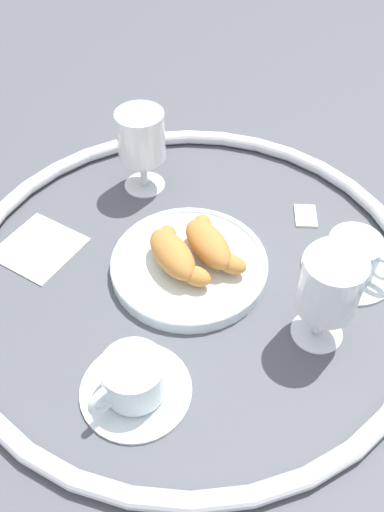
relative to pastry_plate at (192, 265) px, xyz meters
name	(u,v)px	position (x,y,z in m)	size (l,w,h in m)	color
ground_plane	(191,274)	(0.01, 0.00, -0.01)	(2.20, 2.20, 0.00)	#4C4F56
table_chrome_rim	(191,269)	(0.01, 0.00, 0.00)	(0.67, 0.67, 0.02)	silver
pastry_plate	(192,265)	(0.00, 0.00, 0.00)	(0.23, 0.23, 0.02)	silver
croissant_large	(176,255)	(0.01, -0.02, 0.03)	(0.12, 0.10, 0.04)	#BC7A38
croissant_small	(212,244)	(-0.01, 0.03, 0.03)	(0.12, 0.10, 0.04)	#BC7A38
coffee_cup_near	(354,258)	(0.00, 0.23, 0.01)	(0.14, 0.14, 0.06)	silver
coffee_cup_far	(135,381)	(0.20, -0.07, 0.01)	(0.14, 0.14, 0.06)	silver
juice_glass_left	(331,287)	(0.11, 0.17, 0.08)	(0.08, 0.08, 0.14)	white
juice_glass_right	(142,139)	(-0.19, -0.08, 0.08)	(0.08, 0.08, 0.14)	white
sugar_packet	(307,215)	(-0.11, 0.18, -0.01)	(0.05, 0.03, 0.01)	white
folded_napkin	(41,247)	(-0.05, -0.23, -0.01)	(0.11, 0.11, 0.01)	silver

